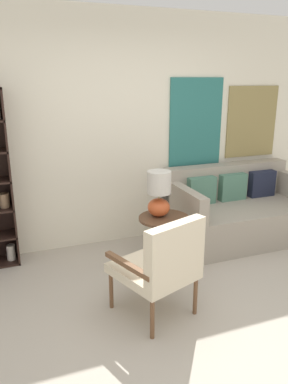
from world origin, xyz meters
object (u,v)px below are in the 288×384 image
object	(u,v)px
side_table	(164,222)
table_lamp	(159,193)
armchair	(163,262)
couch	(238,212)

from	to	relation	value
side_table	table_lamp	xyz separation A→B (m)	(-0.04, 0.06, 0.31)
armchair	table_lamp	bearing A→B (deg)	68.95
side_table	couch	bearing A→B (deg)	17.57
armchair	couch	world-z (taller)	armchair
armchair	couch	xyz separation A→B (m)	(1.57, 1.22, -0.18)
couch	side_table	size ratio (longest dim) A/B	3.12
side_table	armchair	bearing A→B (deg)	-114.54
armchair	couch	size ratio (longest dim) A/B	0.52
couch	table_lamp	xyz separation A→B (m)	(-1.22, -0.32, 0.47)
couch	side_table	world-z (taller)	couch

